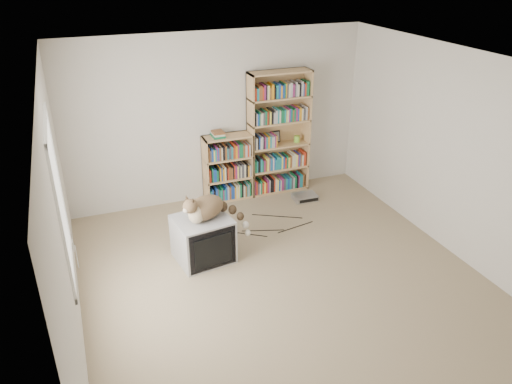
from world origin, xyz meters
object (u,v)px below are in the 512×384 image
object	(u,v)px
bookcase_tall	(278,136)
crt_tv	(203,239)
bookcase_short	(228,169)
cat	(211,210)
dvd_player	(305,197)

from	to	relation	value
bookcase_tall	crt_tv	bearing A→B (deg)	-137.56
crt_tv	bookcase_short	bearing A→B (deg)	53.06
bookcase_tall	cat	bearing A→B (deg)	-135.04
cat	bookcase_short	distance (m)	1.69
bookcase_short	dvd_player	bearing A→B (deg)	-25.03
cat	bookcase_short	xyz separation A→B (m)	(0.71, 1.53, -0.20)
dvd_player	bookcase_short	bearing A→B (deg)	157.24
bookcase_short	dvd_player	size ratio (longest dim) A/B	2.82
cat	bookcase_short	size ratio (longest dim) A/B	0.84
cat	dvd_player	distance (m)	2.15
cat	bookcase_tall	world-z (taller)	bookcase_tall
cat	dvd_player	xyz separation A→B (m)	(1.78, 1.02, -0.63)
crt_tv	cat	size ratio (longest dim) A/B	0.85
dvd_player	cat	bearing A→B (deg)	-147.81
bookcase_tall	bookcase_short	world-z (taller)	bookcase_tall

